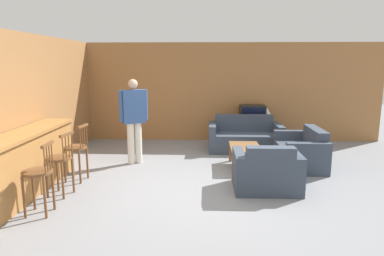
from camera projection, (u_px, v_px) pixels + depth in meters
ground_plane at (201, 188)px, 5.78m from camera, size 24.00×24.00×0.00m
wall_back at (203, 92)px, 9.14m from camera, size 9.40×0.08×2.60m
wall_left at (49, 101)px, 6.97m from camera, size 0.08×8.67×2.60m
bar_counter at (25, 163)px, 5.42m from camera, size 0.55×2.75×1.01m
bar_chair_near at (39, 176)px, 4.69m from camera, size 0.42×0.42×1.02m
bar_chair_mid at (60, 162)px, 5.37m from camera, size 0.47×0.47×1.02m
bar_chair_far at (76, 151)px, 6.04m from camera, size 0.45×0.45×1.02m
couch_far at (245, 138)px, 8.23m from camera, size 1.73×0.89×0.82m
armchair_near at (267, 173)px, 5.64m from camera, size 1.07×0.84×0.80m
loveseat_right at (301, 152)px, 6.93m from camera, size 0.82×1.33×0.79m
coffee_table at (245, 150)px, 6.83m from camera, size 0.59×0.93×0.44m
tv_unit at (252, 133)px, 8.97m from camera, size 0.97×0.49×0.53m
tv at (252, 114)px, 8.87m from camera, size 0.64×0.44×0.47m
table_lamp at (266, 110)px, 8.84m from camera, size 0.27×0.27×0.45m
person_by_window at (134, 117)px, 7.02m from camera, size 0.54×0.39×1.75m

